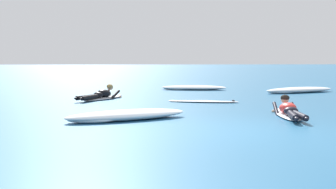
# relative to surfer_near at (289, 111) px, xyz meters

# --- Properties ---
(ground_plane) EXTENTS (120.00, 120.00, 0.00)m
(ground_plane) POSITION_rel_surfer_near_xyz_m (-1.46, 7.99, -0.14)
(ground_plane) COLOR #235B84
(surfer_near) EXTENTS (0.76, 2.55, 0.54)m
(surfer_near) POSITION_rel_surfer_near_xyz_m (0.00, 0.00, 0.00)
(surfer_near) COLOR silver
(surfer_near) RESTS_ON ground
(surfer_far) EXTENTS (1.58, 2.39, 0.54)m
(surfer_far) POSITION_rel_surfer_near_xyz_m (-4.87, 4.62, -0.00)
(surfer_far) COLOR silver
(surfer_far) RESTS_ON ground
(drifting_surfboard) EXTENTS (2.31, 1.05, 0.16)m
(drifting_surfboard) POSITION_rel_surfer_near_xyz_m (-1.56, 3.52, -0.11)
(drifting_surfboard) COLOR silver
(drifting_surfboard) RESTS_ON ground
(whitewater_front) EXTENTS (2.94, 1.80, 0.24)m
(whitewater_front) POSITION_rel_surfer_near_xyz_m (-3.86, -0.28, -0.03)
(whitewater_front) COLOR white
(whitewater_front) RESTS_ON ground
(whitewater_mid_left) EXTENTS (3.26, 1.85, 0.22)m
(whitewater_mid_left) POSITION_rel_surfer_near_xyz_m (2.79, 7.00, -0.04)
(whitewater_mid_left) COLOR white
(whitewater_mid_left) RESTS_ON ground
(whitewater_mid_right) EXTENTS (2.89, 1.23, 0.20)m
(whitewater_mid_right) POSITION_rel_surfer_near_xyz_m (-1.26, 8.69, -0.05)
(whitewater_mid_right) COLOR white
(whitewater_mid_right) RESTS_ON ground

